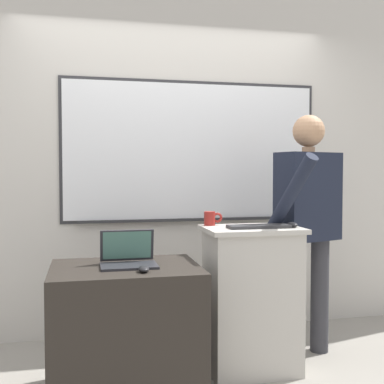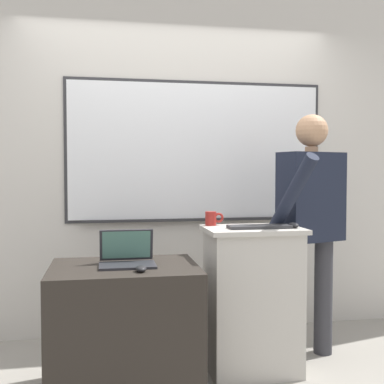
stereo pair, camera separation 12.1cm
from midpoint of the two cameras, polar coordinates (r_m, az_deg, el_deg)
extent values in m
cube|color=beige|center=(3.97, -1.02, 4.74)|extent=(6.40, 0.12, 2.94)
cube|color=#2D2D30|center=(3.93, 1.42, 4.83)|extent=(2.10, 0.02, 1.14)
cube|color=white|center=(3.93, 1.44, 4.83)|extent=(2.05, 0.02, 1.09)
cube|color=#2D2D30|center=(3.93, 1.47, -3.31)|extent=(1.84, 0.04, 0.02)
cube|color=#BCB7AD|center=(3.26, 8.25, -12.77)|extent=(0.58, 0.41, 0.92)
cube|color=#BCB7AD|center=(3.17, 8.31, -4.44)|extent=(0.63, 0.45, 0.03)
cube|color=#28231E|center=(2.96, -6.80, -15.91)|extent=(0.86, 0.66, 0.76)
cylinder|color=#333338|center=(3.51, 13.23, -12.46)|extent=(0.13, 0.13, 0.83)
cylinder|color=#333338|center=(3.68, 16.23, -11.80)|extent=(0.13, 0.13, 0.83)
cube|color=black|center=(3.48, 14.90, -0.54)|extent=(0.50, 0.35, 0.62)
cylinder|color=tan|center=(3.48, 14.96, 4.89)|extent=(0.09, 0.09, 0.04)
sphere|color=tan|center=(3.49, 14.98, 7.05)|extent=(0.22, 0.22, 0.22)
cylinder|color=black|center=(3.15, 12.93, -0.15)|extent=(0.21, 0.43, 0.52)
cylinder|color=black|center=(3.66, 17.79, -0.82)|extent=(0.08, 0.08, 0.59)
cube|color=#28282D|center=(2.84, -6.43, -8.64)|extent=(0.33, 0.21, 0.01)
cube|color=#28282D|center=(2.94, -6.61, -6.24)|extent=(0.32, 0.05, 0.19)
cube|color=#4C7A6B|center=(2.93, -6.60, -6.23)|extent=(0.29, 0.04, 0.17)
cube|color=#2D2D30|center=(3.12, 9.10, -4.09)|extent=(0.40, 0.14, 0.02)
ellipsoid|color=black|center=(2.69, -4.77, -9.04)|extent=(0.06, 0.10, 0.03)
ellipsoid|color=black|center=(3.19, 13.03, -3.86)|extent=(0.06, 0.10, 0.03)
cylinder|color=maroon|center=(3.24, 3.31, -3.16)|extent=(0.07, 0.07, 0.09)
torus|color=maroon|center=(3.25, 4.24, -3.06)|extent=(0.07, 0.02, 0.07)
camera|label=1|loc=(0.06, -88.86, 0.05)|focal=45.00mm
camera|label=2|loc=(0.06, 91.14, -0.05)|focal=45.00mm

